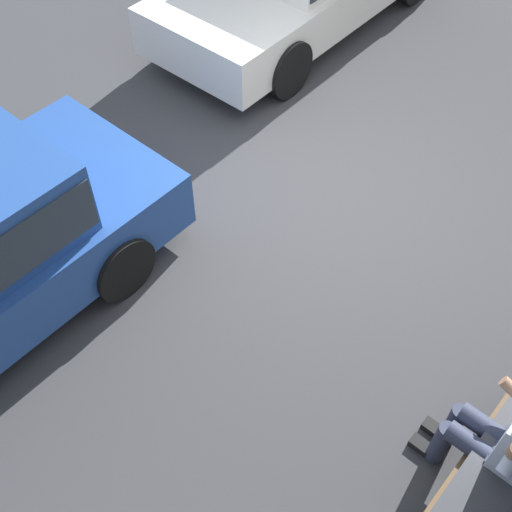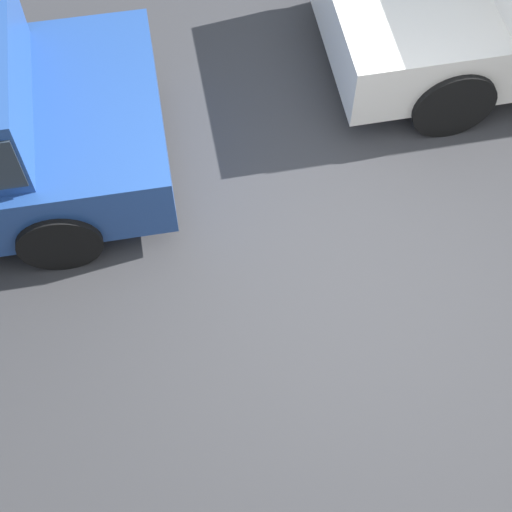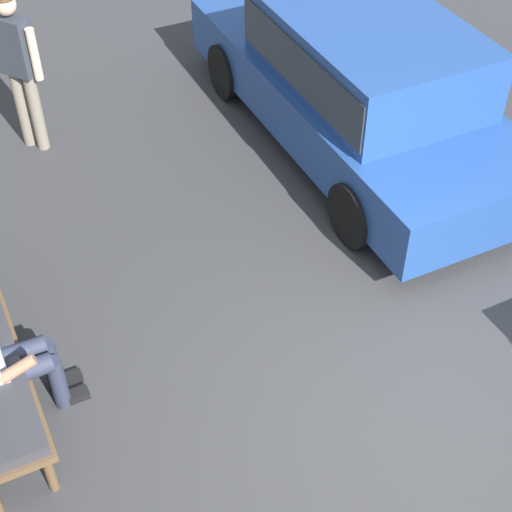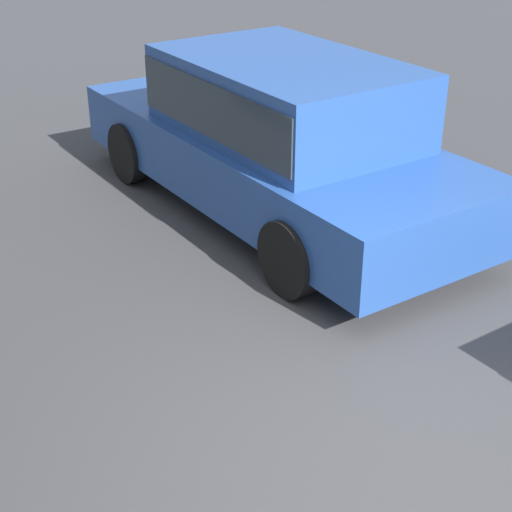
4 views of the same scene
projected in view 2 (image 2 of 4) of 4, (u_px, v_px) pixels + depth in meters
ground_plane at (350, 285)px, 5.91m from camera, size 60.00×60.00×0.00m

